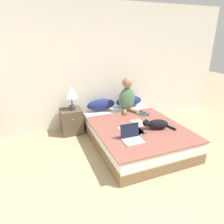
# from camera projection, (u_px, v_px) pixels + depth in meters

# --- Properties ---
(wall_back) EXTENTS (6.18, 0.05, 2.55)m
(wall_back) POSITION_uv_depth(u_px,v_px,m) (99.00, 67.00, 4.21)
(wall_back) COLOR beige
(wall_back) RESTS_ON ground_plane
(bed) EXTENTS (1.52, 2.08, 0.39)m
(bed) POSITION_uv_depth(u_px,v_px,m) (134.00, 133.00, 3.74)
(bed) COLOR brown
(bed) RESTS_ON ground_plane
(pillow_near) EXTENTS (0.62, 0.22, 0.24)m
(pillow_near) POSITION_uv_depth(u_px,v_px,m) (101.00, 105.00, 4.30)
(pillow_near) COLOR navy
(pillow_near) RESTS_ON bed
(pillow_far) EXTENTS (0.62, 0.22, 0.24)m
(pillow_far) POSITION_uv_depth(u_px,v_px,m) (129.00, 101.00, 4.53)
(pillow_far) COLOR navy
(pillow_far) RESTS_ON bed
(person_sitting) EXTENTS (0.36, 0.36, 0.72)m
(person_sitting) POSITION_uv_depth(u_px,v_px,m) (127.00, 97.00, 4.17)
(person_sitting) COLOR #476B4C
(person_sitting) RESTS_ON bed
(cat_tabby) EXTENTS (0.52, 0.32, 0.19)m
(cat_tabby) POSITION_uv_depth(u_px,v_px,m) (156.00, 124.00, 3.43)
(cat_tabby) COLOR black
(cat_tabby) RESTS_ON bed
(laptop_open) EXTENTS (0.32, 0.28, 0.24)m
(laptop_open) POSITION_uv_depth(u_px,v_px,m) (132.00, 137.00, 3.07)
(laptop_open) COLOR #B7B7BC
(laptop_open) RESTS_ON bed
(nightstand) EXTENTS (0.42, 0.41, 0.51)m
(nightstand) POSITION_uv_depth(u_px,v_px,m) (72.00, 121.00, 4.10)
(nightstand) COLOR brown
(nightstand) RESTS_ON ground_plane
(table_lamp) EXTENTS (0.24, 0.24, 0.49)m
(table_lamp) POSITION_uv_depth(u_px,v_px,m) (71.00, 93.00, 3.89)
(table_lamp) COLOR #38383D
(table_lamp) RESTS_ON nightstand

